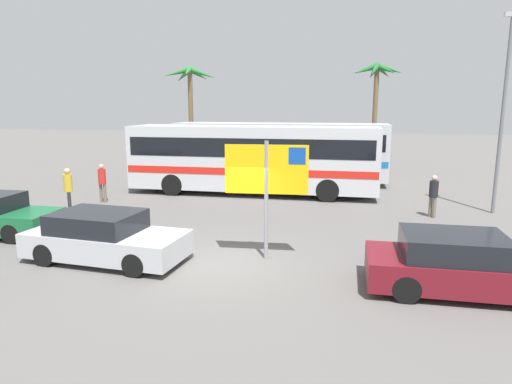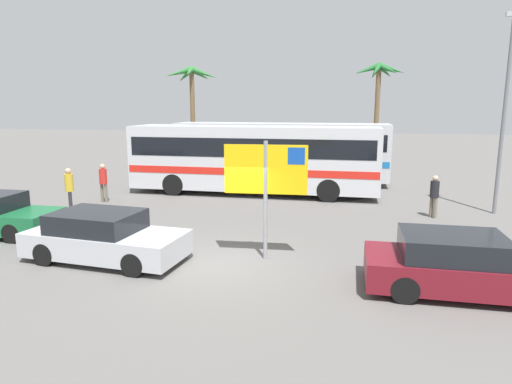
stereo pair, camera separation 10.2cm
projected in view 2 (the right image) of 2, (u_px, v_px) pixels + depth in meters
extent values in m
plane|color=#605E5B|center=(218.00, 262.00, 11.80)|extent=(120.00, 120.00, 0.00)
cube|color=silver|center=(254.00, 157.00, 20.79)|extent=(11.48, 2.59, 2.90)
cube|color=black|center=(254.00, 146.00, 20.69)|extent=(11.02, 2.62, 0.84)
cube|color=red|center=(254.00, 168.00, 20.89)|extent=(11.36, 2.62, 0.32)
cylinder|color=black|center=(331.00, 182.00, 21.43)|extent=(1.00, 0.28, 1.00)
cylinder|color=black|center=(328.00, 190.00, 19.18)|extent=(1.00, 0.28, 1.00)
cylinder|color=black|center=(191.00, 177.00, 22.87)|extent=(1.00, 0.28, 1.00)
cylinder|color=black|center=(174.00, 185.00, 20.62)|extent=(1.00, 0.28, 1.00)
cube|color=silver|center=(280.00, 150.00, 24.16)|extent=(11.48, 2.59, 2.90)
cube|color=black|center=(280.00, 140.00, 24.06)|extent=(11.02, 2.62, 0.84)
cube|color=#1E70B7|center=(280.00, 160.00, 24.26)|extent=(11.36, 2.62, 0.32)
cylinder|color=black|center=(346.00, 171.00, 24.80)|extent=(1.00, 0.28, 1.00)
cylinder|color=black|center=(345.00, 178.00, 22.55)|extent=(1.00, 0.28, 1.00)
cylinder|color=black|center=(223.00, 168.00, 26.24)|extent=(1.00, 0.28, 1.00)
cylinder|color=black|center=(211.00, 174.00, 23.99)|extent=(1.00, 0.28, 1.00)
cylinder|color=gray|center=(265.00, 201.00, 11.79)|extent=(0.11, 0.11, 3.20)
cube|color=yellow|center=(266.00, 169.00, 11.63)|extent=(2.20, 0.20, 1.30)
cube|color=#1447A8|center=(296.00, 156.00, 11.45)|extent=(0.44, 0.10, 0.44)
cylinder|color=black|center=(45.00, 221.00, 14.91)|extent=(0.60, 0.17, 0.60)
cylinder|color=black|center=(12.00, 234.00, 13.41)|extent=(0.60, 0.17, 0.60)
cube|color=maroon|center=(463.00, 272.00, 9.79)|extent=(4.20, 1.81, 0.64)
cube|color=black|center=(453.00, 246.00, 9.73)|extent=(2.18, 1.66, 0.52)
cylinder|color=black|center=(397.00, 263.00, 10.89)|extent=(0.60, 0.16, 0.60)
cylinder|color=black|center=(405.00, 290.00, 9.29)|extent=(0.60, 0.16, 0.60)
cube|color=#B7BABF|center=(107.00, 243.00, 11.87)|extent=(4.39, 2.17, 0.64)
cube|color=black|center=(97.00, 221.00, 11.83)|extent=(2.35, 1.84, 0.52)
cylinder|color=black|center=(166.00, 245.00, 12.30)|extent=(0.61, 0.21, 0.60)
cylinder|color=black|center=(133.00, 265.00, 10.75)|extent=(0.61, 0.21, 0.60)
cylinder|color=black|center=(86.00, 237.00, 13.06)|extent=(0.61, 0.21, 0.60)
cylinder|color=black|center=(44.00, 254.00, 11.51)|extent=(0.61, 0.21, 0.60)
cylinder|color=#2D2D33|center=(71.00, 202.00, 17.15)|extent=(0.13, 0.13, 0.85)
cylinder|color=#2D2D33|center=(71.00, 202.00, 17.32)|extent=(0.13, 0.13, 0.85)
cylinder|color=gold|center=(69.00, 183.00, 17.09)|extent=(0.32, 0.32, 0.67)
sphere|color=tan|center=(68.00, 171.00, 17.01)|extent=(0.23, 0.23, 0.23)
cylinder|color=#706656|center=(431.00, 207.00, 16.55)|extent=(0.13, 0.13, 0.77)
cylinder|color=#706656|center=(435.00, 208.00, 16.40)|extent=(0.13, 0.13, 0.77)
cylinder|color=black|center=(435.00, 189.00, 16.34)|extent=(0.32, 0.32, 0.61)
sphere|color=tan|center=(435.00, 178.00, 16.27)|extent=(0.21, 0.21, 0.21)
cylinder|color=#706656|center=(102.00, 193.00, 19.16)|extent=(0.13, 0.13, 0.81)
cylinder|color=#706656|center=(106.00, 193.00, 19.13)|extent=(0.13, 0.13, 0.81)
cylinder|color=red|center=(103.00, 176.00, 19.01)|extent=(0.32, 0.32, 0.64)
sphere|color=tan|center=(102.00, 166.00, 18.93)|extent=(0.22, 0.22, 0.22)
cylinder|color=slate|center=(504.00, 119.00, 16.51)|extent=(0.14, 0.14, 7.21)
cylinder|color=brown|center=(376.00, 119.00, 29.51)|extent=(0.32, 0.32, 6.47)
cone|color=#23662D|center=(392.00, 69.00, 28.61)|extent=(1.78, 0.76, 0.93)
cone|color=#23662D|center=(385.00, 71.00, 29.45)|extent=(1.34, 1.66, 1.05)
cone|color=#23662D|center=(375.00, 72.00, 29.68)|extent=(0.85, 1.76, 1.09)
cone|color=#23662D|center=(367.00, 70.00, 29.36)|extent=(1.77, 1.09, 0.85)
cone|color=#23662D|center=(368.00, 70.00, 28.69)|extent=(1.73, 1.20, 0.94)
cone|color=#23662D|center=(376.00, 70.00, 28.25)|extent=(0.87, 1.77, 1.06)
cone|color=#23662D|center=(388.00, 69.00, 28.26)|extent=(1.50, 1.56, 0.99)
cylinder|color=brown|center=(193.00, 120.00, 30.31)|extent=(0.32, 0.32, 6.31)
cone|color=#2D7533|center=(204.00, 74.00, 29.67)|extent=(1.86, 0.69, 0.98)
cone|color=#2D7533|center=(200.00, 75.00, 30.37)|extent=(1.20, 1.82, 1.01)
cone|color=#2D7533|center=(185.00, 76.00, 30.35)|extent=(1.69, 1.45, 1.13)
cone|color=#2D7533|center=(179.00, 73.00, 29.52)|extent=(1.84, 1.18, 0.90)
cone|color=#2D7533|center=(189.00, 72.00, 28.88)|extent=(0.76, 1.87, 0.89)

